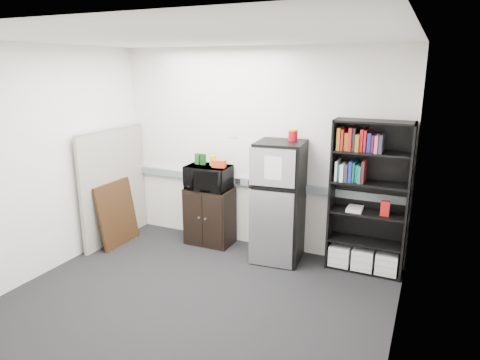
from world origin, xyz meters
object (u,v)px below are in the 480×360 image
(cabinet, at_px, (210,216))
(microwave, at_px, (208,177))
(cubicle_partition, at_px, (114,185))
(refrigerator, at_px, (279,202))
(bookshelf, at_px, (369,199))

(cabinet, bearing_deg, microwave, -90.00)
(cubicle_partition, height_order, cabinet, cubicle_partition)
(refrigerator, bearing_deg, bookshelf, 2.24)
(cabinet, xyz_separation_m, microwave, (0.00, -0.02, 0.57))
(bookshelf, relative_size, cubicle_partition, 1.14)
(bookshelf, height_order, refrigerator, bookshelf)
(bookshelf, bearing_deg, refrigerator, -172.32)
(cubicle_partition, relative_size, cabinet, 2.01)
(microwave, bearing_deg, cabinet, 88.19)
(microwave, relative_size, refrigerator, 0.38)
(bookshelf, distance_m, refrigerator, 1.09)
(cabinet, xyz_separation_m, refrigerator, (1.05, -0.08, 0.37))
(microwave, bearing_deg, refrigerator, -5.30)
(cubicle_partition, relative_size, microwave, 2.73)
(bookshelf, relative_size, cabinet, 2.30)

